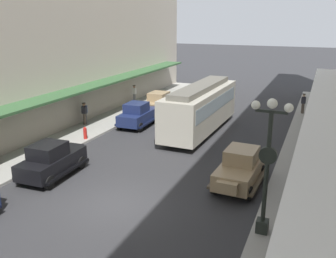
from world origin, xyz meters
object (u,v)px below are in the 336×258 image
(parked_car_3, at_px, (240,167))
(streetcar, at_px, (201,106))
(parked_car_4, at_px, (52,159))
(pedestrian_0, at_px, (85,113))
(parked_car_1, at_px, (160,102))
(fire_hydrant, at_px, (85,133))
(lamp_post_with_clock, at_px, (267,162))
(parked_car_2, at_px, (138,114))
(pedestrian_4, at_px, (303,103))
(pedestrian_1, at_px, (134,94))
(pedestrian_2, at_px, (84,113))

(parked_car_3, distance_m, streetcar, 8.98)
(parked_car_4, xyz_separation_m, streetcar, (4.63, 10.40, 0.96))
(streetcar, height_order, pedestrian_0, streetcar)
(parked_car_1, xyz_separation_m, fire_hydrant, (-1.46, -8.93, -0.38))
(streetcar, bearing_deg, fire_hydrant, -142.71)
(lamp_post_with_clock, bearing_deg, parked_car_2, 134.46)
(pedestrian_0, bearing_deg, pedestrian_4, 33.14)
(parked_car_2, distance_m, lamp_post_with_clock, 16.04)
(parked_car_3, bearing_deg, pedestrian_1, 133.55)
(parked_car_2, distance_m, pedestrian_4, 14.10)
(pedestrian_1, bearing_deg, parked_car_4, -76.69)
(parked_car_1, xyz_separation_m, pedestrian_0, (-3.63, -5.82, 0.05))
(pedestrian_1, xyz_separation_m, pedestrian_4, (15.01, 1.97, 0.00))
(parked_car_3, relative_size, pedestrian_4, 2.58)
(parked_car_2, bearing_deg, lamp_post_with_clock, -45.54)
(parked_car_1, height_order, pedestrian_0, parked_car_1)
(pedestrian_0, height_order, pedestrian_1, pedestrian_1)
(lamp_post_with_clock, relative_size, pedestrian_4, 3.09)
(parked_car_2, bearing_deg, pedestrian_2, -156.02)
(pedestrian_4, bearing_deg, lamp_post_with_clock, -90.48)
(pedestrian_0, xyz_separation_m, pedestrian_4, (15.08, 9.85, 0.02))
(fire_hydrant, bearing_deg, pedestrian_1, 100.78)
(lamp_post_with_clock, bearing_deg, pedestrian_2, 146.73)
(parked_car_2, distance_m, pedestrian_2, 4.02)
(pedestrian_2, bearing_deg, pedestrian_1, 90.18)
(parked_car_3, height_order, pedestrian_1, parked_car_3)
(parked_car_4, distance_m, pedestrian_0, 9.47)
(parked_car_2, relative_size, pedestrian_0, 2.62)
(parked_car_4, bearing_deg, pedestrian_0, 114.80)
(parked_car_3, bearing_deg, pedestrian_0, 155.89)
(parked_car_3, xyz_separation_m, parked_car_4, (-9.18, -2.71, 0.00))
(parked_car_1, distance_m, lamp_post_with_clock, 19.49)
(streetcar, distance_m, lamp_post_with_clock, 13.36)
(pedestrian_0, bearing_deg, pedestrian_2, -64.29)
(parked_car_2, height_order, pedestrian_1, parked_car_2)
(parked_car_1, xyz_separation_m, lamp_post_with_clock, (11.29, -15.75, 2.04))
(parked_car_4, bearing_deg, pedestrian_4, 58.94)
(parked_car_4, distance_m, fire_hydrant, 5.79)
(parked_car_2, height_order, pedestrian_0, parked_car_2)
(streetcar, xyz_separation_m, fire_hydrant, (-6.44, -4.91, -1.34))
(parked_car_1, relative_size, parked_car_4, 0.99)
(parked_car_2, bearing_deg, parked_car_1, 91.94)
(streetcar, xyz_separation_m, pedestrian_1, (-8.53, 6.08, -0.89))
(parked_car_4, xyz_separation_m, pedestrian_0, (-3.97, 8.60, 0.05))
(lamp_post_with_clock, distance_m, pedestrian_1, 23.26)
(parked_car_1, bearing_deg, pedestrian_2, -120.30)
(lamp_post_with_clock, bearing_deg, parked_car_1, 125.63)
(pedestrian_0, relative_size, pedestrian_4, 0.98)
(lamp_post_with_clock, height_order, pedestrian_2, lamp_post_with_clock)
(pedestrian_0, bearing_deg, parked_car_1, 58.09)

